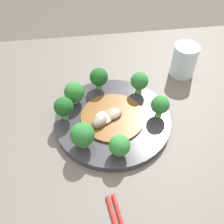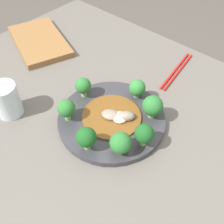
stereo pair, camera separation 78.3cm
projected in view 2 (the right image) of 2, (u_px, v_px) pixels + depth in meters
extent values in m
plane|color=#4C4742|center=(114.00, 220.00, 1.25)|extent=(8.00, 8.00, 0.00)
cube|color=#5B5651|center=(115.00, 183.00, 0.97)|extent=(1.19, 0.83, 0.75)
cylinder|color=#333338|center=(112.00, 119.00, 0.68)|extent=(0.28, 0.28, 0.02)
cylinder|color=#70A356|center=(151.00, 114.00, 0.67)|extent=(0.02, 0.02, 0.02)
sphere|color=#286B2D|center=(153.00, 106.00, 0.65)|extent=(0.05, 0.05, 0.05)
cylinder|color=#7AAD5B|center=(87.00, 145.00, 0.61)|extent=(0.02, 0.02, 0.02)
sphere|color=#19511E|center=(86.00, 137.00, 0.59)|extent=(0.05, 0.05, 0.05)
cylinder|color=#7AAD5B|center=(143.00, 141.00, 0.61)|extent=(0.02, 0.02, 0.02)
sphere|color=#19511E|center=(144.00, 134.00, 0.59)|extent=(0.05, 0.05, 0.05)
cylinder|color=#70A356|center=(137.00, 95.00, 0.72)|extent=(0.02, 0.02, 0.01)
sphere|color=#2D7533|center=(138.00, 88.00, 0.71)|extent=(0.05, 0.05, 0.05)
cylinder|color=#89B76B|center=(84.00, 93.00, 0.72)|extent=(0.02, 0.02, 0.02)
sphere|color=#286B2D|center=(83.00, 86.00, 0.70)|extent=(0.04, 0.04, 0.04)
cylinder|color=#7AAD5B|center=(68.00, 116.00, 0.67)|extent=(0.02, 0.02, 0.02)
sphere|color=#286B2D|center=(66.00, 108.00, 0.65)|extent=(0.04, 0.04, 0.04)
cylinder|color=#7AAD5B|center=(120.00, 150.00, 0.60)|extent=(0.02, 0.02, 0.01)
sphere|color=#286B2D|center=(121.00, 143.00, 0.58)|extent=(0.05, 0.05, 0.05)
cylinder|color=brown|center=(112.00, 117.00, 0.68)|extent=(0.15, 0.15, 0.01)
ellipsoid|color=beige|center=(120.00, 117.00, 0.66)|extent=(0.06, 0.06, 0.01)
ellipsoid|color=gray|center=(110.00, 114.00, 0.67)|extent=(0.06, 0.05, 0.02)
ellipsoid|color=gray|center=(125.00, 117.00, 0.66)|extent=(0.05, 0.05, 0.02)
cylinder|color=silver|center=(7.00, 100.00, 0.68)|extent=(0.07, 0.07, 0.09)
cylinder|color=red|center=(179.00, 71.00, 0.82)|extent=(0.04, 0.21, 0.01)
cylinder|color=red|center=(175.00, 70.00, 0.83)|extent=(0.04, 0.21, 0.01)
cube|color=brown|center=(40.00, 41.00, 0.93)|extent=(0.31, 0.24, 0.02)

